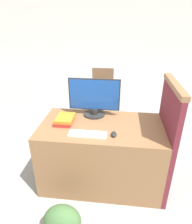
% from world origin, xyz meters
% --- Properties ---
extents(ground_plane, '(20.00, 20.00, 0.00)m').
position_xyz_m(ground_plane, '(0.00, 0.00, 0.00)').
color(ground_plane, '#9E9E99').
extents(wall_back, '(12.00, 0.06, 2.80)m').
position_xyz_m(wall_back, '(0.00, 7.00, 1.40)').
color(wall_back, silver).
rests_on(wall_back, ground_plane).
extents(desk, '(1.35, 0.75, 0.77)m').
position_xyz_m(desk, '(0.00, 0.37, 0.38)').
color(desk, '#8C603D').
rests_on(desk, ground_plane).
extents(carrel_divider, '(0.07, 0.74, 1.28)m').
position_xyz_m(carrel_divider, '(0.70, 0.37, 0.65)').
color(carrel_divider, maroon).
rests_on(carrel_divider, ground_plane).
extents(monitor, '(0.60, 0.25, 0.45)m').
position_xyz_m(monitor, '(-0.11, 0.61, 0.98)').
color(monitor, '#282828').
rests_on(monitor, desk).
extents(keyboard, '(0.39, 0.12, 0.02)m').
position_xyz_m(keyboard, '(-0.12, 0.16, 0.77)').
color(keyboard, white).
rests_on(keyboard, desk).
extents(mouse, '(0.05, 0.09, 0.04)m').
position_xyz_m(mouse, '(0.14, 0.18, 0.78)').
color(mouse, '#262626').
rests_on(mouse, desk).
extents(book_stack, '(0.20, 0.26, 0.07)m').
position_xyz_m(book_stack, '(-0.41, 0.39, 0.80)').
color(book_stack, '#B72D28').
rests_on(book_stack, desk).
extents(backpack, '(0.35, 0.29, 0.32)m').
position_xyz_m(backpack, '(-0.28, -0.38, 0.16)').
color(backpack, '#47703D').
rests_on(backpack, ground_plane).
extents(far_chair, '(0.44, 0.44, 0.89)m').
position_xyz_m(far_chair, '(-0.16, 2.38, 0.49)').
color(far_chair, brown).
rests_on(far_chair, ground_plane).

